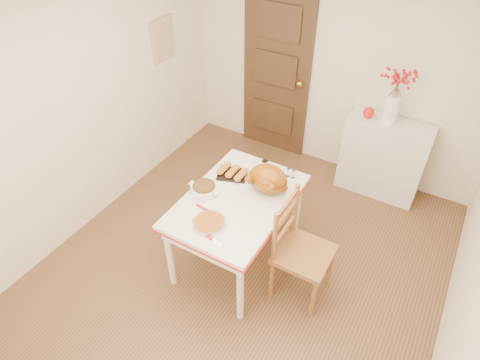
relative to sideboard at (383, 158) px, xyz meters
The scene contains 18 objects.
floor 1.98m from the sideboard, 112.96° to the right, with size 3.50×4.00×0.00m, color #53311F.
wall_back 1.13m from the sideboard, 163.74° to the left, with size 3.50×0.00×2.50m, color silver.
wall_left 3.18m from the sideboard, 144.59° to the right, with size 0.00×4.00×2.50m, color silver.
door_back 1.58m from the sideboard, behind, with size 0.85×0.06×2.06m, color #402917.
photo_board 2.76m from the sideboard, 166.86° to the right, with size 0.03×0.35×0.45m, color #C9B48B.
sideboard is the anchor object (origin of this frame).
kitchen_table 1.93m from the sideboard, 116.89° to the right, with size 0.88×1.28×0.77m, color silver, non-canonical shape.
chair_oak 1.78m from the sideboard, 96.10° to the right, with size 0.45×0.45×1.03m, color #A25A32, non-canonical shape.
berry_vase 0.77m from the sideboard, behind, with size 0.33×0.33×0.65m, color white, non-canonical shape.
apple 0.57m from the sideboard, behind, with size 0.12×0.12×0.12m, color red.
turkey_platter 1.71m from the sideboard, 114.80° to the right, with size 0.42×0.33×0.26m, color #7F3B05, non-canonical shape.
pumpkin_pie 2.31m from the sideboard, 113.39° to the right, with size 0.27×0.27×0.06m, color #9A4D17.
stuffing_dish 2.17m from the sideboard, 122.88° to the right, with size 0.30×0.23×0.11m, color brown, non-canonical shape.
rolls_tray 1.84m from the sideboard, 126.58° to the right, with size 0.27×0.21×0.07m, color #BC7624, non-canonical shape.
pie_server 2.39m from the sideboard, 109.51° to the right, with size 0.19×0.05×0.01m, color silver, non-canonical shape.
carving_knife 2.24m from the sideboard, 116.98° to the right, with size 0.25×0.06×0.01m, color silver, non-canonical shape.
drinking_glass 1.55m from the sideboard, 124.58° to the right, with size 0.06×0.06×0.11m, color white.
shaker_pair 1.39m from the sideboard, 116.60° to the right, with size 0.08×0.03×0.08m, color white, non-canonical shape.
Camera 1 is at (1.26, -2.25, 3.20)m, focal length 31.17 mm.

